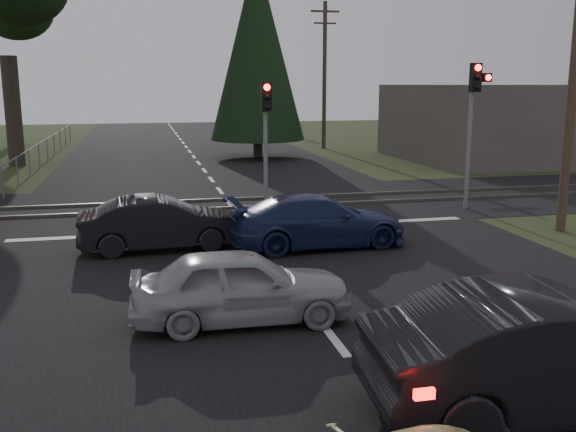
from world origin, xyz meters
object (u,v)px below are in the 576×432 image
object	(u,v)px
utility_pole_near	(575,58)
traffic_signal_center	(266,124)
traffic_signal_right	(474,107)
blue_sedan	(317,221)
utility_pole_mid	(324,73)
dark_car_far	(161,224)
dark_hatchback	(557,353)
utility_pole_far	(255,77)
silver_car	(241,286)

from	to	relation	value
utility_pole_near	traffic_signal_center	bearing A→B (deg)	148.05
traffic_signal_right	blue_sedan	distance (m)	7.67
utility_pole_near	utility_pole_mid	size ratio (longest dim) A/B	1.00
utility_pole_near	dark_car_far	distance (m)	11.73
traffic_signal_right	dark_hatchback	world-z (taller)	traffic_signal_right
utility_pole_mid	dark_hatchback	world-z (taller)	utility_pole_mid
dark_hatchback	blue_sedan	size ratio (longest dim) A/B	1.06
utility_pole_mid	dark_car_far	distance (m)	26.34
utility_pole_far	dark_car_far	distance (m)	49.98
traffic_signal_right	utility_pole_mid	size ratio (longest dim) A/B	0.52
utility_pole_far	utility_pole_near	bearing A→B (deg)	-90.00
utility_pole_near	blue_sedan	world-z (taller)	utility_pole_near
traffic_signal_right	utility_pole_far	distance (m)	45.56
traffic_signal_right	blue_sedan	world-z (taller)	traffic_signal_right
blue_sedan	dark_hatchback	bearing A→B (deg)	-178.55
utility_pole_mid	silver_car	distance (m)	30.83
traffic_signal_right	utility_pole_near	bearing A→B (deg)	-74.66
silver_car	blue_sedan	distance (m)	5.47
blue_sedan	utility_pole_far	bearing A→B (deg)	-11.08
utility_pole_near	blue_sedan	xyz separation A→B (m)	(-7.15, -0.17, -4.07)
blue_sedan	dark_car_far	size ratio (longest dim) A/B	1.13
utility_pole_mid	utility_pole_near	bearing A→B (deg)	-90.00
utility_pole_far	blue_sedan	distance (m)	49.86
utility_pole_mid	silver_car	world-z (taller)	utility_pole_mid
utility_pole_far	silver_car	xyz separation A→B (m)	(-9.83, -53.94, -4.08)
utility_pole_near	silver_car	distance (m)	11.74
utility_pole_near	blue_sedan	bearing A→B (deg)	-178.60
traffic_signal_right	traffic_signal_center	distance (m)	6.68
traffic_signal_center	dark_hatchback	bearing A→B (deg)	-85.79
traffic_signal_center	dark_car_far	world-z (taller)	traffic_signal_center
traffic_signal_right	dark_hatchback	size ratio (longest dim) A/B	0.98
utility_pole_near	utility_pole_mid	xyz separation A→B (m)	(0.00, 24.00, 0.00)
traffic_signal_right	utility_pole_mid	bearing A→B (deg)	87.34
dark_hatchback	utility_pole_far	bearing A→B (deg)	-2.42
traffic_signal_center	utility_pole_near	size ratio (longest dim) A/B	0.46
traffic_signal_right	utility_pole_near	distance (m)	3.87
traffic_signal_center	utility_pole_far	world-z (taller)	utility_pole_far
utility_pole_near	utility_pole_mid	world-z (taller)	same
blue_sedan	dark_car_far	distance (m)	3.89
dark_hatchback	blue_sedan	bearing A→B (deg)	8.24
traffic_signal_center	silver_car	size ratio (longest dim) A/B	1.08
utility_pole_near	silver_car	bearing A→B (deg)	-153.34
utility_pole_mid	utility_pole_far	size ratio (longest dim) A/B	1.00
traffic_signal_right	dark_car_far	world-z (taller)	traffic_signal_right
traffic_signal_right	traffic_signal_center	bearing A→B (deg)	169.59
utility_pole_near	dark_car_far	xyz separation A→B (m)	(-11.00, 0.41, -4.07)
utility_pole_near	utility_pole_far	xyz separation A→B (m)	(0.00, 49.00, 0.00)
silver_car	blue_sedan	bearing A→B (deg)	-27.78
traffic_signal_center	utility_pole_far	bearing A→B (deg)	80.40
traffic_signal_right	silver_car	world-z (taller)	traffic_signal_right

